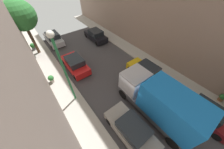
# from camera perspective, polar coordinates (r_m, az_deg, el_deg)

# --- Properties ---
(ground) EXTENTS (32.00, 32.00, 0.00)m
(ground) POSITION_cam_1_polar(r_m,az_deg,el_deg) (11.55, 11.18, -10.12)
(ground) COLOR #423F42
(sidewalk_left) EXTENTS (2.00, 44.00, 0.15)m
(sidewalk_left) POSITION_cam_1_polar(r_m,az_deg,el_deg) (10.03, -11.06, -24.51)
(sidewalk_left) COLOR #A8A399
(sidewalk_left) RESTS_ON ground
(sidewalk_right) EXTENTS (2.00, 44.00, 0.15)m
(sidewalk_right) POSITION_cam_1_polar(r_m,az_deg,el_deg) (14.60, 24.95, 0.82)
(sidewalk_right) COLOR #A8A399
(sidewalk_right) RESTS_ON ground
(parked_car_left_2) EXTENTS (1.78, 4.20, 1.57)m
(parked_car_left_2) POSITION_cam_1_polar(r_m,az_deg,el_deg) (9.28, 9.39, -24.92)
(parked_car_left_2) COLOR gray
(parked_car_left_2) RESTS_ON ground
(parked_car_left_3) EXTENTS (1.78, 4.20, 1.57)m
(parked_car_left_3) POSITION_cam_1_polar(r_m,az_deg,el_deg) (13.99, -17.36, 4.91)
(parked_car_left_3) COLOR red
(parked_car_left_3) RESTS_ON ground
(parked_car_left_4) EXTENTS (1.78, 4.20, 1.57)m
(parked_car_left_4) POSITION_cam_1_polar(r_m,az_deg,el_deg) (20.06, -26.41, 15.33)
(parked_car_left_4) COLOR silver
(parked_car_left_4) RESTS_ON ground
(parked_car_right_2) EXTENTS (1.78, 4.20, 1.57)m
(parked_car_right_2) POSITION_cam_1_polar(r_m,az_deg,el_deg) (12.05, 37.60, -14.04)
(parked_car_right_2) COLOR maroon
(parked_car_right_2) RESTS_ON ground
(parked_car_right_3) EXTENTS (1.78, 4.20, 1.57)m
(parked_car_right_3) POSITION_cam_1_polar(r_m,az_deg,el_deg) (12.97, 16.20, 1.43)
(parked_car_right_3) COLOR gold
(parked_car_right_3) RESTS_ON ground
(parked_car_right_4) EXTENTS (1.78, 4.20, 1.57)m
(parked_car_right_4) POSITION_cam_1_polar(r_m,az_deg,el_deg) (19.10, -7.90, 18.19)
(parked_car_right_4) COLOR black
(parked_car_right_4) RESTS_ON ground
(delivery_truck) EXTENTS (2.26, 6.60, 3.38)m
(delivery_truck) POSITION_cam_1_polar(r_m,az_deg,el_deg) (9.57, 22.21, -12.11)
(delivery_truck) COLOR #4C4C51
(delivery_truck) RESTS_ON ground
(street_tree_2) EXTENTS (3.22, 3.22, 6.29)m
(street_tree_2) POSITION_cam_1_polar(r_m,az_deg,el_deg) (17.11, -37.94, 21.44)
(street_tree_2) COLOR brown
(street_tree_2) RESTS_ON sidewalk_left
(potted_plant_0) EXTENTS (0.62, 0.62, 0.91)m
(potted_plant_0) POSITION_cam_1_polar(r_m,az_deg,el_deg) (19.65, -33.88, 11.25)
(potted_plant_0) COLOR slate
(potted_plant_0) RESTS_ON sidewalk_left
(potted_plant_2) EXTENTS (0.55, 0.55, 0.83)m
(potted_plant_2) POSITION_cam_1_polar(r_m,az_deg,el_deg) (13.38, -27.36, -1.77)
(potted_plant_2) COLOR #B2A899
(potted_plant_2) RESTS_ON sidewalk_left
(potted_plant_5) EXTENTS (0.48, 0.48, 0.77)m
(potted_plant_5) POSITION_cam_1_polar(r_m,az_deg,el_deg) (14.31, 43.11, -8.14)
(potted_plant_5) COLOR brown
(potted_plant_5) RESTS_ON sidewalk_right
(lamp_post) EXTENTS (0.44, 0.44, 6.42)m
(lamp_post) POSITION_cam_1_polar(r_m,az_deg,el_deg) (8.57, -23.11, 4.90)
(lamp_post) COLOR #26723F
(lamp_post) RESTS_ON sidewalk_left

